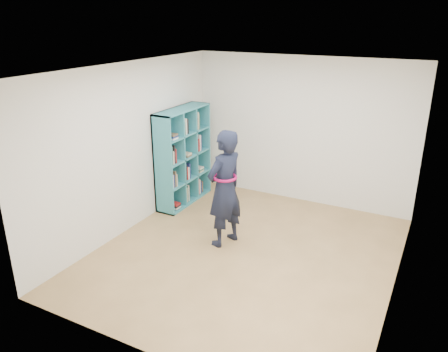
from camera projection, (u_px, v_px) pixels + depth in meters
The scene contains 9 objects.
floor at pixel (246, 253), 6.29m from camera, with size 4.50×4.50×0.00m, color olive.
ceiling at pixel (250, 69), 5.38m from camera, with size 4.50×4.50×0.00m, color white.
wall_left at pixel (130, 148), 6.71m from camera, with size 0.02×4.50×2.60m, color silver.
wall_right at pixel (407, 196), 4.97m from camera, with size 0.02×4.50×2.60m, color silver.
wall_back at pixel (301, 131), 7.71m from camera, with size 4.00×0.02×2.60m, color silver.
wall_front at pixel (144, 241), 3.97m from camera, with size 4.00×0.02×2.60m, color silver.
bookshelf at pixel (182, 157), 7.77m from camera, with size 0.38×1.29×1.73m.
person at pixel (225, 189), 6.29m from camera, with size 0.59×0.73×1.75m.
smartphone at pixel (221, 178), 6.40m from camera, with size 0.03×0.10×0.14m.
Camera 1 is at (2.27, -5.02, 3.25)m, focal length 35.00 mm.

